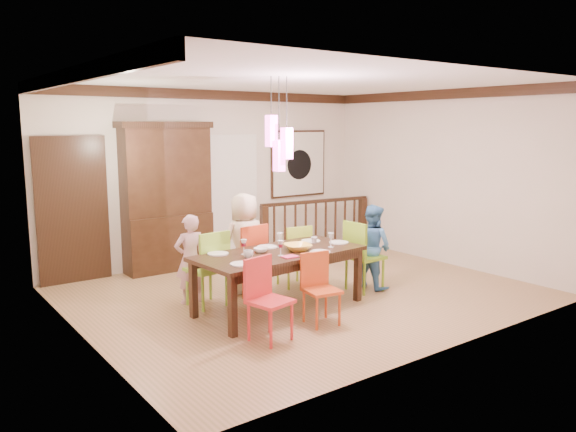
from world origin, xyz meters
TOP-DOWN VIEW (x-y plane):
  - floor at (0.00, 0.00)m, footprint 6.00×6.00m
  - ceiling at (0.00, 0.00)m, footprint 6.00×6.00m
  - wall_back at (0.00, 2.50)m, footprint 6.00×0.00m
  - wall_left at (-3.00, 0.00)m, footprint 0.00×5.00m
  - wall_right at (3.00, 0.00)m, footprint 0.00×5.00m
  - crown_molding at (0.00, 0.00)m, footprint 6.00×5.00m
  - panel_door at (-2.40, 2.45)m, footprint 1.04×0.07m
  - white_doorway at (0.35, 2.46)m, footprint 0.97×0.05m
  - painting at (1.80, 2.46)m, footprint 1.25×0.06m
  - pendant_cluster at (-0.68, -0.39)m, footprint 0.27×0.21m
  - dining_table at (-0.68, -0.39)m, footprint 2.24×1.14m
  - chair_far_left at (-1.36, 0.28)m, footprint 0.49×0.49m
  - chair_far_mid at (-0.67, 0.42)m, footprint 0.49×0.49m
  - chair_far_right at (0.09, 0.35)m, footprint 0.46×0.46m
  - chair_near_left at (-1.38, -1.20)m, footprint 0.48×0.48m
  - chair_near_mid at (-0.60, -1.14)m, footprint 0.43×0.43m
  - chair_end_right at (0.77, -0.44)m, footprint 0.45×0.45m
  - china_hutch at (-0.97, 2.30)m, footprint 1.50×0.46m
  - balustrade at (1.82, 1.95)m, footprint 2.29×0.33m
  - person_far_left at (-1.47, 0.51)m, footprint 0.44×0.30m
  - person_far_mid at (-0.63, 0.50)m, footprint 0.71×0.48m
  - person_end_right at (0.96, -0.40)m, footprint 0.49×0.61m
  - serving_bowl at (-0.46, -0.49)m, footprint 0.41×0.41m
  - small_bowl at (-0.90, -0.30)m, footprint 0.19×0.19m
  - cup_left at (-1.18, -0.46)m, footprint 0.16×0.16m
  - cup_right at (-0.01, -0.25)m, footprint 0.10×0.10m
  - plate_far_left at (-1.38, -0.07)m, footprint 0.26×0.26m
  - plate_far_mid at (-0.67, -0.11)m, footprint 0.26×0.26m
  - plate_far_right at (0.02, -0.15)m, footprint 0.26×0.26m
  - plate_near_left at (-1.42, -0.69)m, footprint 0.26×0.26m
  - plate_near_mid at (-0.30, -0.74)m, footprint 0.26×0.26m
  - plate_end_right at (0.27, -0.45)m, footprint 0.26×0.26m
  - wine_glass_a at (-1.13, -0.27)m, footprint 0.08×0.08m
  - wine_glass_b at (-0.53, -0.20)m, footprint 0.08×0.08m
  - wine_glass_c at (-0.81, -0.60)m, footprint 0.08×0.08m
  - wine_glass_d at (0.00, -0.59)m, footprint 0.08×0.08m
  - napkin at (-0.76, -0.73)m, footprint 0.18×0.14m

SIDE VIEW (x-z plane):
  - floor at x=0.00m, z-range 0.00..0.00m
  - chair_near_mid at x=-0.60m, z-range 0.06..0.90m
  - balustrade at x=1.82m, z-range 0.02..0.98m
  - chair_far_right at x=0.09m, z-range 0.07..0.97m
  - chair_near_left at x=-1.38m, z-range 0.07..0.97m
  - chair_far_mid at x=-0.67m, z-range 0.07..1.06m
  - chair_far_left at x=-1.36m, z-range 0.07..1.07m
  - chair_end_right at x=0.77m, z-range 0.07..1.07m
  - person_far_left at x=-1.47m, z-range 0.00..1.18m
  - person_end_right at x=0.96m, z-range 0.00..1.21m
  - dining_table at x=-0.68m, z-range 0.29..1.04m
  - person_far_mid at x=-0.63m, z-range 0.00..1.40m
  - plate_far_left at x=-1.38m, z-range 0.75..0.76m
  - plate_far_mid at x=-0.67m, z-range 0.75..0.76m
  - plate_far_right at x=0.02m, z-range 0.75..0.76m
  - plate_near_left at x=-1.42m, z-range 0.75..0.76m
  - plate_near_mid at x=-0.30m, z-range 0.75..0.76m
  - plate_end_right at x=0.27m, z-range 0.75..0.76m
  - napkin at x=-0.76m, z-range 0.75..0.76m
  - small_bowl at x=-0.90m, z-range 0.75..0.81m
  - cup_right at x=-0.01m, z-range 0.75..0.83m
  - serving_bowl at x=-0.46m, z-range 0.75..0.83m
  - cup_left at x=-1.18m, z-range 0.75..0.85m
  - wine_glass_a at x=-1.13m, z-range 0.75..0.94m
  - wine_glass_b at x=-0.53m, z-range 0.75..0.94m
  - wine_glass_c at x=-0.81m, z-range 0.75..0.94m
  - wine_glass_d at x=0.00m, z-range 0.75..0.94m
  - panel_door at x=-2.40m, z-range -0.07..2.17m
  - white_doorway at x=0.35m, z-range -0.06..2.16m
  - china_hutch at x=-0.97m, z-range 0.00..2.38m
  - wall_back at x=0.00m, z-range -1.55..4.45m
  - wall_left at x=-3.00m, z-range -1.05..3.95m
  - wall_right at x=3.00m, z-range -1.05..3.95m
  - painting at x=1.80m, z-range 0.97..2.22m
  - pendant_cluster at x=-0.68m, z-range 1.54..2.68m
  - crown_molding at x=0.00m, z-range 2.74..2.90m
  - ceiling at x=0.00m, z-range 2.90..2.90m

